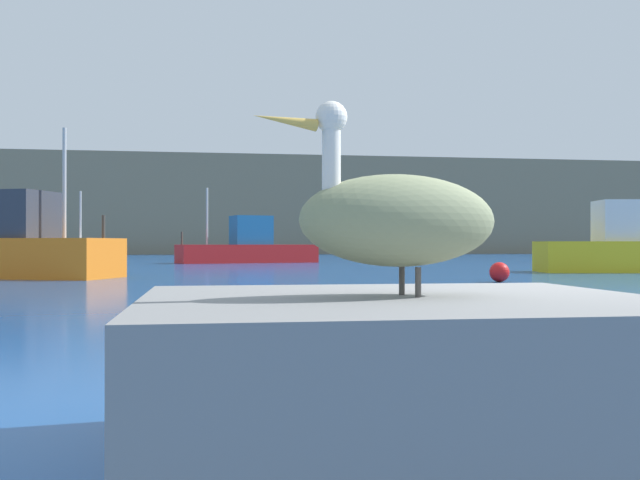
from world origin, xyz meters
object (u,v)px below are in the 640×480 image
object	(u,v)px
fishing_boat_white	(46,246)
fishing_boat_red	(248,248)
pelican	(398,218)
fishing_boat_orange	(5,249)
mooring_buoy	(499,272)
fishing_boat_yellow	(629,248)

from	to	relation	value
fishing_boat_white	fishing_boat_red	bearing A→B (deg)	-5.19
fishing_boat_white	pelican	bearing A→B (deg)	-60.13
pelican	fishing_boat_red	distance (m)	36.79
fishing_boat_orange	fishing_boat_red	bearing A→B (deg)	84.09
fishing_boat_white	fishing_boat_red	distance (m)	12.57
fishing_boat_red	mooring_buoy	distance (m)	22.01
fishing_boat_orange	fishing_boat_white	distance (m)	20.98
fishing_boat_yellow	fishing_boat_red	xyz separation A→B (m)	(-13.49, 15.29, -0.07)
fishing_boat_yellow	mooring_buoy	xyz separation A→B (m)	(-7.64, -5.92, -0.62)
fishing_boat_yellow	mooring_buoy	size ratio (longest dim) A/B	12.60
pelican	fishing_boat_red	world-z (taller)	fishing_boat_red
pelican	fishing_boat_white	distance (m)	42.54
fishing_boat_orange	fishing_boat_red	xyz separation A→B (m)	(8.54, 16.29, -0.09)
fishing_boat_white	fishing_boat_yellow	xyz separation A→B (m)	(25.24, -19.73, -0.02)
fishing_boat_red	mooring_buoy	world-z (taller)	fishing_boat_red
fishing_boat_yellow	mooring_buoy	bearing A→B (deg)	-131.92
fishing_boat_orange	fishing_boat_red	size ratio (longest dim) A/B	0.97
fishing_boat_yellow	fishing_boat_orange	bearing A→B (deg)	-167.11
pelican	mooring_buoy	world-z (taller)	pelican
fishing_boat_orange	fishing_boat_yellow	distance (m)	22.05
pelican	fishing_boat_red	size ratio (longest dim) A/B	0.16
mooring_buoy	fishing_boat_yellow	bearing A→B (deg)	37.78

